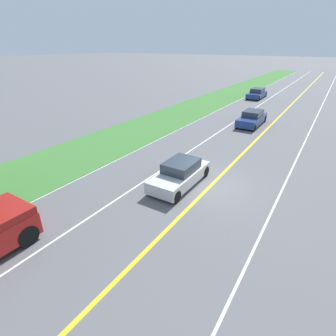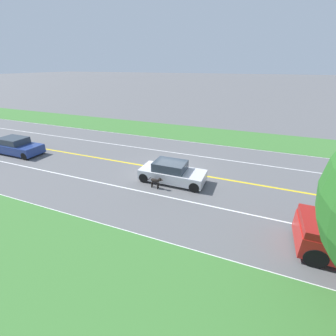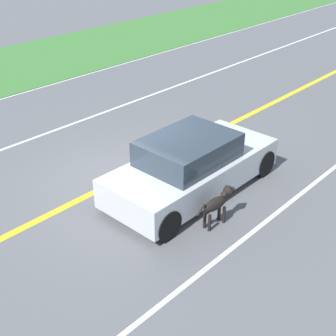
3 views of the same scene
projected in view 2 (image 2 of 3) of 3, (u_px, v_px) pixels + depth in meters
The scene contains 11 objects.
ground_plane at pixel (171, 170), 16.53m from camera, with size 400.00×400.00×0.00m, color #5B5B5E.
centre_divider_line at pixel (171, 170), 16.53m from camera, with size 0.18×160.00×0.01m, color yellow.
lane_edge_line_right at pixel (118, 229), 10.62m from camera, with size 0.14×160.00×0.01m, color white.
lane_edge_line_left at pixel (196, 142), 22.44m from camera, with size 0.14×160.00×0.01m, color white.
lane_dash_same_dir at pixel (150, 193), 13.58m from camera, with size 0.10×160.00×0.01m, color white.
lane_dash_oncoming at pixel (185, 154), 19.48m from camera, with size 0.10×160.00×0.01m, color white.
grass_verge_right at pixel (71, 280), 8.09m from camera, with size 6.00×160.00×0.03m, color #3D7533.
grass_verge_left at pixel (203, 134), 24.96m from camera, with size 6.00×160.00×0.03m, color #3D7533.
ego_car at pixel (172, 173), 14.70m from camera, with size 1.80×4.26×1.39m.
dog at pixel (156, 181), 13.94m from camera, with size 0.28×1.07×0.80m.
car_trailing_near at pixel (16, 146), 19.41m from camera, with size 1.86×4.63×1.40m.
Camera 2 is at (13.95, 5.34, 7.08)m, focal length 24.00 mm.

